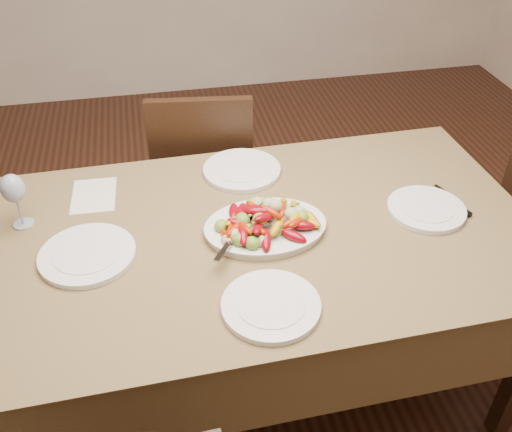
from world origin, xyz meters
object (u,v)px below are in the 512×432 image
Objects in this scene: dining_table at (256,312)px; serving_platter at (265,229)px; plate_right at (426,209)px; plate_far at (242,170)px; chair_far at (205,176)px; plate_near at (271,306)px; wine_glass at (16,199)px; plate_left at (87,255)px.

serving_platter is at bearing -14.33° from dining_table.
plate_far is at bearing 147.12° from plate_right.
plate_right and plate_far have the same top height.
chair_far is 3.63× the size of plate_right.
plate_far is at bearing 86.93° from dining_table.
plate_near reaches higher than dining_table.
dining_table is 0.90m from wine_glass.
plate_right is (0.59, -0.01, 0.39)m from dining_table.
serving_platter is 0.34m from plate_near.
chair_far is 0.97m from plate_left.
plate_left and plate_far have the same top height.
serving_platter is at bearing 1.34° from plate_left.
plate_far is (-0.01, 0.36, -0.00)m from serving_platter.
serving_platter is at bearing 179.67° from plate_right.
plate_far is at bearing 86.13° from plate_near.
plate_right is at bearing -0.33° from serving_platter.
serving_platter reaches higher than plate_near.
plate_right is (1.12, 0.01, 0.00)m from plate_left.
plate_right is 1.34m from wine_glass.
wine_glass is at bearing 49.83° from chair_far.
plate_left is (-0.53, -0.02, 0.39)m from dining_table.
plate_far is 1.41× the size of wine_glass.
serving_platter is 1.33× the size of plate_far.
wine_glass is at bearing 165.84° from serving_platter.
serving_platter is 0.56m from plate_left.
dining_table is 0.80m from chair_far.
plate_near is at bearing -93.87° from plate_far.
dining_table is at bearing -93.07° from plate_far.
plate_right and plate_near have the same top height.
serving_platter reaches higher than dining_table.
dining_table is at bearing 103.05° from chair_far.
plate_far is at bearing 34.42° from plate_left.
chair_far is 3.24× the size of plate_left.
chair_far is at bearing 95.72° from dining_table.
serving_platter is 0.80m from wine_glass.
plate_left is at bearing 147.42° from plate_near.
wine_glass reaches higher than serving_platter.
plate_near is at bearing -36.53° from wine_glass.
plate_left is 0.67m from plate_far.
dining_table is 0.66m from plate_left.
wine_glass reaches higher than dining_table.
plate_near is 0.89m from wine_glass.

